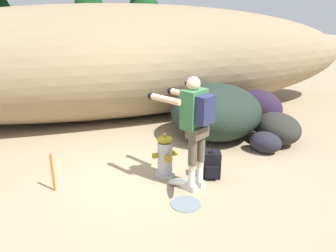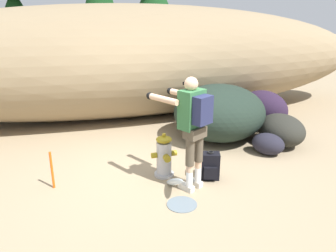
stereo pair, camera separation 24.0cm
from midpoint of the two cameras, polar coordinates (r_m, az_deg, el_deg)
ground_plane at (r=5.71m, az=-0.21°, el=-8.07°), size 56.00×56.00×0.04m
dirt_embankment at (r=8.54m, az=-6.80°, el=10.86°), size 13.53×3.20×2.75m
fire_hydrant at (r=5.46m, az=0.59°, el=-5.27°), size 0.42×0.38×0.74m
hydrant_water_jet at (r=5.02m, az=2.69°, el=-10.23°), size 0.43×1.00×0.52m
utility_worker at (r=4.83m, az=5.49°, el=1.00°), size 0.82×1.03×1.72m
spare_backpack at (r=5.47m, az=8.45°, el=-6.81°), size 0.35×0.34×0.47m
boulder_large at (r=7.07m, az=9.69°, el=2.33°), size 2.50×2.48×1.15m
boulder_mid at (r=7.96m, az=16.65°, el=2.68°), size 1.38×1.44×0.89m
boulder_small at (r=7.12m, az=19.69°, el=-0.65°), size 0.88×1.08×0.63m
boulder_outlier at (r=6.63m, az=17.70°, el=-2.94°), size 0.75×0.78×0.40m
pine_tree_far_left at (r=15.56m, az=-24.32°, el=18.14°), size 2.21×2.21×4.98m
survey_stake at (r=5.36m, az=-17.98°, el=-7.20°), size 0.04×0.04×0.60m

